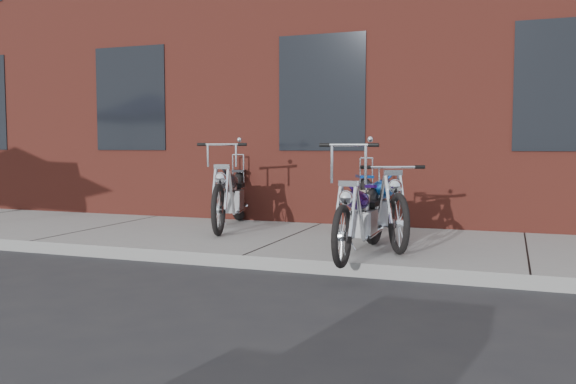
% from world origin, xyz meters
% --- Properties ---
extents(ground, '(120.00, 120.00, 0.00)m').
position_xyz_m(ground, '(0.00, 0.00, 0.00)').
color(ground, '#242529').
rests_on(ground, ground).
extents(sidewalk, '(22.00, 3.00, 0.15)m').
position_xyz_m(sidewalk, '(0.00, 1.50, 0.07)').
color(sidewalk, gray).
rests_on(sidewalk, ground).
extents(building_brick, '(22.00, 10.00, 8.00)m').
position_xyz_m(building_brick, '(0.00, 8.00, 4.00)').
color(building_brick, maroon).
rests_on(building_brick, ground).
extents(chopper_purple, '(0.54, 2.23, 1.25)m').
position_xyz_m(chopper_purple, '(1.22, 0.54, 0.55)').
color(chopper_purple, black).
rests_on(chopper_purple, sidewalk).
extents(chopper_blue, '(1.17, 2.24, 1.06)m').
position_xyz_m(chopper_blue, '(1.23, 1.50, 0.59)').
color(chopper_blue, black).
rests_on(chopper_blue, sidewalk).
extents(chopper_third, '(0.86, 2.43, 1.26)m').
position_xyz_m(chopper_third, '(-1.16, 2.14, 0.60)').
color(chopper_third, black).
rests_on(chopper_third, sidewalk).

